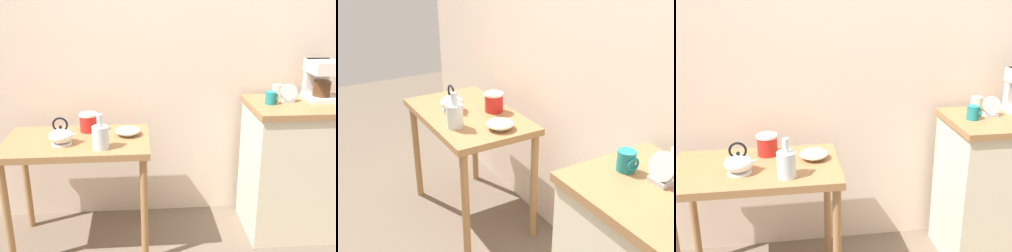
% 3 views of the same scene
% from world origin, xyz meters
% --- Properties ---
extents(back_wall, '(4.40, 0.10, 2.80)m').
position_xyz_m(back_wall, '(0.10, 0.44, 1.40)').
color(back_wall, beige).
rests_on(back_wall, ground_plane).
extents(wooden_table, '(0.88, 0.53, 0.73)m').
position_xyz_m(wooden_table, '(-0.73, 0.00, 0.63)').
color(wooden_table, '#9E7044').
rests_on(wooden_table, ground_plane).
extents(bowl_stoneware, '(0.16, 0.16, 0.05)m').
position_xyz_m(bowl_stoneware, '(-0.42, 0.05, 0.76)').
color(bowl_stoneware, beige).
rests_on(bowl_stoneware, wooden_table).
extents(teakettle, '(0.18, 0.14, 0.17)m').
position_xyz_m(teakettle, '(-0.80, -0.07, 0.79)').
color(teakettle, white).
rests_on(teakettle, wooden_table).
extents(glass_carafe_vase, '(0.10, 0.10, 0.20)m').
position_xyz_m(glass_carafe_vase, '(-0.57, -0.15, 0.81)').
color(glass_carafe_vase, silver).
rests_on(glass_carafe_vase, wooden_table).
extents(canister_enamel, '(0.12, 0.12, 0.12)m').
position_xyz_m(canister_enamel, '(-0.67, 0.15, 0.79)').
color(canister_enamel, red).
rests_on(canister_enamel, wooden_table).
extents(mug_dark_teal, '(0.08, 0.07, 0.08)m').
position_xyz_m(mug_dark_teal, '(0.49, 0.07, 0.95)').
color(mug_dark_teal, teal).
rests_on(mug_dark_teal, kitchen_counter).
extents(table_clock, '(0.11, 0.05, 0.12)m').
position_xyz_m(table_clock, '(0.62, 0.11, 0.96)').
color(table_clock, '#B2B5BA').
rests_on(table_clock, kitchen_counter).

